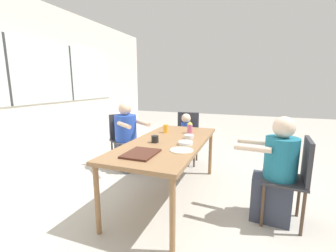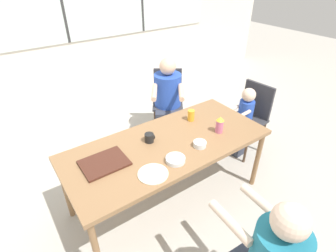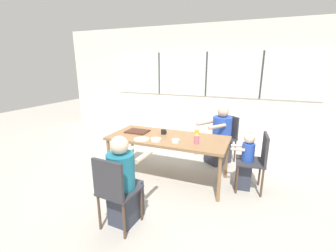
{
  "view_description": "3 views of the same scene",
  "coord_description": "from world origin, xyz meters",
  "px_view_note": "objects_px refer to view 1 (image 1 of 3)",
  "views": [
    {
      "loc": [
        -2.44,
        -0.9,
        1.39
      ],
      "look_at": [
        0.0,
        0.0,
        0.9
      ],
      "focal_mm": 24.0,
      "sensor_mm": 36.0,
      "label": 1
    },
    {
      "loc": [
        -1.1,
        -1.56,
        2.12
      ],
      "look_at": [
        0.0,
        0.0,
        0.9
      ],
      "focal_mm": 28.0,
      "sensor_mm": 36.0,
      "label": 2
    },
    {
      "loc": [
        1.26,
        -3.14,
        1.82
      ],
      "look_at": [
        0.0,
        0.0,
        0.9
      ],
      "focal_mm": 24.0,
      "sensor_mm": 36.0,
      "label": 3
    }
  ],
  "objects_px": {
    "coffee_mug": "(155,139)",
    "sippy_cup": "(190,127)",
    "person_woman_green_shirt": "(127,140)",
    "juice_glass": "(166,129)",
    "chair_for_woman_green_shirt": "(123,135)",
    "chair_for_man_blue_shirt": "(295,174)",
    "chair_for_toddler": "(187,133)",
    "bowl_cereal": "(185,143)",
    "bowl_white_shallow": "(189,137)",
    "person_man_blue_shirt": "(275,175)",
    "person_toddler": "(186,140)"
  },
  "relations": [
    {
      "from": "chair_for_toddler",
      "to": "bowl_cereal",
      "type": "xyz_separation_m",
      "value": [
        -1.44,
        -0.38,
        0.2
      ]
    },
    {
      "from": "juice_glass",
      "to": "chair_for_woman_green_shirt",
      "type": "bearing_deg",
      "value": 68.93
    },
    {
      "from": "chair_for_toddler",
      "to": "coffee_mug",
      "type": "distance_m",
      "value": 1.48
    },
    {
      "from": "coffee_mug",
      "to": "bowl_white_shallow",
      "type": "height_order",
      "value": "coffee_mug"
    },
    {
      "from": "person_woman_green_shirt",
      "to": "chair_for_woman_green_shirt",
      "type": "bearing_deg",
      "value": -90.0
    },
    {
      "from": "person_woman_green_shirt",
      "to": "juice_glass",
      "type": "distance_m",
      "value": 0.87
    },
    {
      "from": "chair_for_woman_green_shirt",
      "to": "coffee_mug",
      "type": "bearing_deg",
      "value": 82.8
    },
    {
      "from": "chair_for_toddler",
      "to": "person_toddler",
      "type": "bearing_deg",
      "value": 90.0
    },
    {
      "from": "bowl_cereal",
      "to": "chair_for_woman_green_shirt",
      "type": "bearing_deg",
      "value": 57.2
    },
    {
      "from": "person_toddler",
      "to": "chair_for_man_blue_shirt",
      "type": "bearing_deg",
      "value": 133.17
    },
    {
      "from": "person_woman_green_shirt",
      "to": "bowl_cereal",
      "type": "xyz_separation_m",
      "value": [
        -0.77,
        -1.21,
        0.25
      ]
    },
    {
      "from": "chair_for_woman_green_shirt",
      "to": "bowl_white_shallow",
      "type": "height_order",
      "value": "chair_for_woman_green_shirt"
    },
    {
      "from": "coffee_mug",
      "to": "chair_for_woman_green_shirt",
      "type": "bearing_deg",
      "value": 47.85
    },
    {
      "from": "chair_for_woman_green_shirt",
      "to": "sippy_cup",
      "type": "relative_size",
      "value": 5.32
    },
    {
      "from": "chair_for_man_blue_shirt",
      "to": "person_toddler",
      "type": "height_order",
      "value": "person_toddler"
    },
    {
      "from": "chair_for_man_blue_shirt",
      "to": "person_woman_green_shirt",
      "type": "relative_size",
      "value": 0.81
    },
    {
      "from": "chair_for_woman_green_shirt",
      "to": "person_toddler",
      "type": "height_order",
      "value": "person_toddler"
    },
    {
      "from": "person_woman_green_shirt",
      "to": "bowl_white_shallow",
      "type": "height_order",
      "value": "person_woman_green_shirt"
    },
    {
      "from": "person_woman_green_shirt",
      "to": "juice_glass",
      "type": "height_order",
      "value": "person_woman_green_shirt"
    },
    {
      "from": "chair_for_toddler",
      "to": "person_toddler",
      "type": "distance_m",
      "value": 0.19
    },
    {
      "from": "chair_for_woman_green_shirt",
      "to": "chair_for_man_blue_shirt",
      "type": "relative_size",
      "value": 1.0
    },
    {
      "from": "coffee_mug",
      "to": "chair_for_man_blue_shirt",
      "type": "bearing_deg",
      "value": -88.76
    },
    {
      "from": "chair_for_man_blue_shirt",
      "to": "bowl_cereal",
      "type": "height_order",
      "value": "chair_for_man_blue_shirt"
    },
    {
      "from": "chair_for_man_blue_shirt",
      "to": "chair_for_toddler",
      "type": "bearing_deg",
      "value": 49.76
    },
    {
      "from": "chair_for_toddler",
      "to": "bowl_white_shallow",
      "type": "xyz_separation_m",
      "value": [
        -1.14,
        -0.33,
        0.21
      ]
    },
    {
      "from": "person_woman_green_shirt",
      "to": "coffee_mug",
      "type": "relative_size",
      "value": 12.27
    },
    {
      "from": "sippy_cup",
      "to": "bowl_cereal",
      "type": "relative_size",
      "value": 1.03
    },
    {
      "from": "chair_for_woman_green_shirt",
      "to": "juice_glass",
      "type": "bearing_deg",
      "value": 103.88
    },
    {
      "from": "juice_glass",
      "to": "bowl_cereal",
      "type": "distance_m",
      "value": 0.67
    },
    {
      "from": "person_man_blue_shirt",
      "to": "bowl_white_shallow",
      "type": "xyz_separation_m",
      "value": [
        0.28,
        0.97,
        0.25
      ]
    },
    {
      "from": "chair_for_woman_green_shirt",
      "to": "bowl_cereal",
      "type": "xyz_separation_m",
      "value": [
        -0.87,
        -1.35,
        0.2
      ]
    },
    {
      "from": "person_toddler",
      "to": "juice_glass",
      "type": "xyz_separation_m",
      "value": [
        -0.77,
        0.07,
        0.35
      ]
    },
    {
      "from": "person_woman_green_shirt",
      "to": "bowl_cereal",
      "type": "distance_m",
      "value": 1.45
    },
    {
      "from": "chair_for_toddler",
      "to": "chair_for_woman_green_shirt",
      "type": "bearing_deg",
      "value": 24.73
    },
    {
      "from": "coffee_mug",
      "to": "juice_glass",
      "type": "distance_m",
      "value": 0.55
    },
    {
      "from": "chair_for_man_blue_shirt",
      "to": "chair_for_toddler",
      "type": "xyz_separation_m",
      "value": [
        1.43,
        1.48,
        0.0
      ]
    },
    {
      "from": "juice_glass",
      "to": "bowl_cereal",
      "type": "height_order",
      "value": "juice_glass"
    },
    {
      "from": "coffee_mug",
      "to": "sippy_cup",
      "type": "xyz_separation_m",
      "value": [
        0.62,
        -0.25,
        0.04
      ]
    },
    {
      "from": "chair_for_toddler",
      "to": "bowl_white_shallow",
      "type": "distance_m",
      "value": 1.21
    },
    {
      "from": "juice_glass",
      "to": "bowl_white_shallow",
      "type": "distance_m",
      "value": 0.45
    },
    {
      "from": "person_toddler",
      "to": "coffee_mug",
      "type": "distance_m",
      "value": 1.35
    },
    {
      "from": "person_man_blue_shirt",
      "to": "sippy_cup",
      "type": "height_order",
      "value": "person_man_blue_shirt"
    },
    {
      "from": "chair_for_woman_green_shirt",
      "to": "person_woman_green_shirt",
      "type": "distance_m",
      "value": 0.18
    },
    {
      "from": "chair_for_woman_green_shirt",
      "to": "person_woman_green_shirt",
      "type": "xyz_separation_m",
      "value": [
        -0.1,
        -0.14,
        -0.05
      ]
    },
    {
      "from": "person_man_blue_shirt",
      "to": "sippy_cup",
      "type": "xyz_separation_m",
      "value": [
        0.58,
        1.04,
        0.31
      ]
    },
    {
      "from": "sippy_cup",
      "to": "juice_glass",
      "type": "distance_m",
      "value": 0.33
    },
    {
      "from": "bowl_white_shallow",
      "to": "person_toddler",
      "type": "bearing_deg",
      "value": 17.93
    },
    {
      "from": "chair_for_toddler",
      "to": "sippy_cup",
      "type": "relative_size",
      "value": 5.32
    },
    {
      "from": "person_woman_green_shirt",
      "to": "sippy_cup",
      "type": "bearing_deg",
      "value": 115.99
    },
    {
      "from": "person_woman_green_shirt",
      "to": "person_toddler",
      "type": "bearing_deg",
      "value": 156.24
    }
  ]
}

